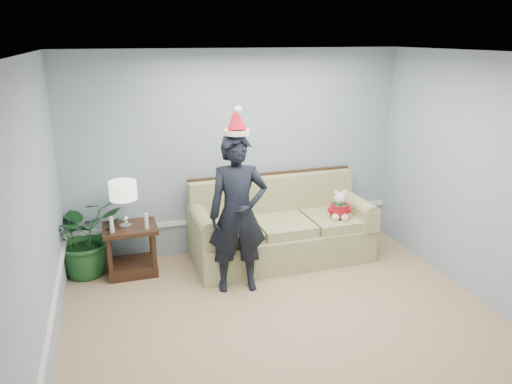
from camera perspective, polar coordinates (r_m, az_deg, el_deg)
The scene contains 10 objects.
room_shell at distance 4.37m, azimuth 6.01°, elevation -2.73°, with size 4.54×5.04×2.74m.
wainscot_trim at distance 5.52m, azimuth -10.61°, elevation -8.62°, with size 4.49×4.99×0.06m.
sofa at distance 6.63m, azimuth 2.71°, elevation -4.41°, with size 2.33×1.05×1.08m.
side_table at distance 6.44m, azimuth -14.00°, elevation -6.97°, with size 0.65×0.55×0.62m.
table_lamp at distance 6.13m, azimuth -14.95°, elevation -0.05°, with size 0.32×0.32×0.58m.
candle_pair at distance 6.12m, azimuth -14.28°, elevation -3.51°, with size 0.45×0.05×0.20m.
houseplant at distance 6.48m, azimuth -18.97°, elevation -4.78°, with size 0.90×0.78×1.01m, color #1C5123.
man at distance 5.64m, azimuth -2.09°, elevation -2.55°, with size 0.67×0.44×1.84m, color black.
santa_hat at distance 5.39m, azimuth -2.25°, elevation 8.05°, with size 0.30×0.33×0.33m.
teddy_bear at distance 6.57m, azimuth 9.55°, elevation -1.85°, with size 0.29×0.30×0.38m.
Camera 1 is at (-1.59, -3.78, 2.85)m, focal length 35.00 mm.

